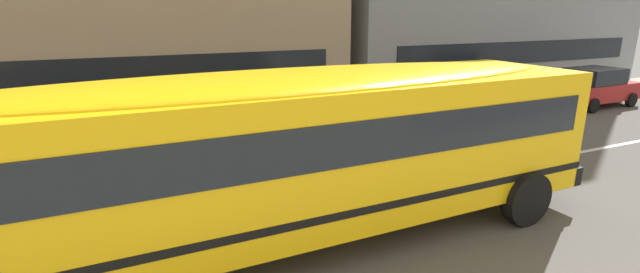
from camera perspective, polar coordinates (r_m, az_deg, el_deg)
ground_plane at (r=9.16m, az=-9.99°, el=-10.12°), size 400.00×400.00×0.00m
sidewalk_far at (r=15.66m, az=-16.76°, el=0.45°), size 120.00×3.00×0.01m
lane_centreline at (r=9.16m, az=-9.99°, el=-10.11°), size 110.00×0.16×0.01m
school_bus at (r=7.39m, az=-6.59°, el=-1.37°), size 13.56×3.21×3.03m
parked_car_red_by_entrance at (r=22.39m, az=31.57°, el=5.44°), size 3.96×1.99×1.64m
parked_car_grey_mid_block at (r=18.05m, az=20.09°, el=4.86°), size 3.98×2.04×1.64m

